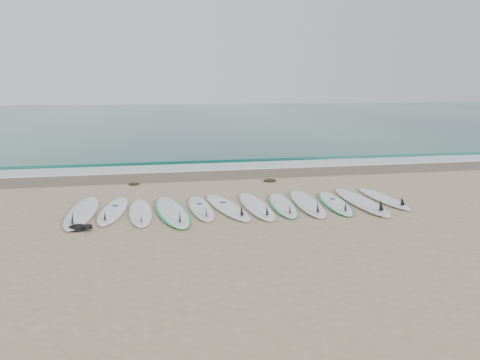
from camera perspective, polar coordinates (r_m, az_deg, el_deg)
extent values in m
plane|color=tan|center=(10.99, 0.09, -3.36)|extent=(120.00, 120.00, 0.00)
cube|color=#185D4F|center=(43.06, -8.56, 7.64)|extent=(120.00, 55.00, 0.03)
cube|color=brown|center=(14.93, -3.02, 0.62)|extent=(120.00, 1.80, 0.01)
cube|color=silver|center=(16.29, -3.73, 1.58)|extent=(120.00, 1.40, 0.04)
cube|color=#185D4F|center=(17.76, -4.38, 2.49)|extent=(120.00, 1.00, 0.10)
ellipsoid|color=white|center=(11.00, -18.70, -3.70)|extent=(0.72, 2.89, 0.09)
cone|color=black|center=(9.97, -19.75, -4.33)|extent=(0.26, 0.32, 0.31)
ellipsoid|color=white|center=(10.97, -15.18, -3.57)|extent=(0.80, 2.54, 0.08)
cone|color=black|center=(10.07, -16.14, -4.11)|extent=(0.24, 0.29, 0.27)
cylinder|color=navy|center=(11.19, -14.97, -3.05)|extent=(0.16, 0.16, 0.01)
ellipsoid|color=white|center=(10.67, -12.05, -3.85)|extent=(0.57, 2.41, 0.08)
cone|color=black|center=(9.79, -11.97, -4.39)|extent=(0.21, 0.26, 0.26)
ellipsoid|color=white|center=(10.61, -8.31, -3.77)|extent=(0.86, 2.82, 0.09)
ellipsoid|color=#10C35E|center=(10.61, -8.31, -3.80)|extent=(0.96, 2.85, 0.06)
cone|color=black|center=(9.60, -7.37, -4.37)|extent=(0.26, 0.32, 0.30)
ellipsoid|color=white|center=(10.84, -4.83, -3.39)|extent=(0.55, 2.36, 0.08)
cone|color=black|center=(9.99, -4.15, -3.87)|extent=(0.20, 0.26, 0.25)
cylinder|color=navy|center=(11.05, -5.00, -2.90)|extent=(0.14, 0.14, 0.01)
ellipsoid|color=white|center=(10.88, -1.66, -3.28)|extent=(0.99, 2.68, 0.08)
cone|color=black|center=(9.97, 0.18, -3.74)|extent=(0.27, 0.31, 0.28)
cylinder|color=navy|center=(11.10, -2.10, -2.75)|extent=(0.18, 0.18, 0.01)
ellipsoid|color=white|center=(10.97, 1.95, -3.16)|extent=(0.59, 2.65, 0.09)
cone|color=black|center=(10.03, 3.29, -3.66)|extent=(0.23, 0.28, 0.28)
ellipsoid|color=white|center=(11.12, 5.21, -3.02)|extent=(0.74, 2.39, 0.08)
ellipsoid|color=#10C35E|center=(11.12, 5.21, -3.04)|extent=(0.82, 2.42, 0.05)
cone|color=black|center=(10.27, 6.08, -3.47)|extent=(0.22, 0.27, 0.25)
ellipsoid|color=white|center=(11.35, 8.13, -2.75)|extent=(0.85, 2.79, 0.09)
cone|color=black|center=(10.37, 9.43, -3.24)|extent=(0.26, 0.31, 0.29)
ellipsoid|color=white|center=(11.49, 11.49, -2.73)|extent=(0.81, 2.42, 0.08)
ellipsoid|color=#10C35E|center=(11.49, 11.49, -2.76)|extent=(0.89, 2.45, 0.05)
cone|color=black|center=(10.64, 12.72, -3.15)|extent=(0.23, 0.28, 0.25)
cylinder|color=navy|center=(11.69, 11.21, -2.27)|extent=(0.15, 0.15, 0.01)
ellipsoid|color=white|center=(11.73, 14.45, -2.52)|extent=(0.66, 2.89, 0.09)
cone|color=black|center=(10.78, 16.78, -2.97)|extent=(0.25, 0.31, 0.31)
ellipsoid|color=white|center=(12.24, 16.99, -2.13)|extent=(0.55, 2.40, 0.08)
cone|color=black|center=(11.47, 19.16, -2.44)|extent=(0.21, 0.26, 0.26)
ellipsoid|color=black|center=(13.77, -12.78, -0.47)|extent=(0.32, 0.25, 0.06)
ellipsoid|color=black|center=(13.93, 3.67, -0.04)|extent=(0.39, 0.31, 0.08)
cylinder|color=black|center=(9.85, -19.20, -5.55)|extent=(0.32, 0.32, 0.08)
cylinder|color=black|center=(9.72, -18.12, -5.47)|extent=(0.20, 0.20, 0.06)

